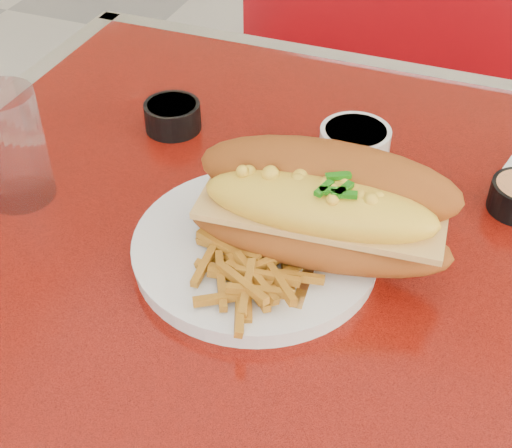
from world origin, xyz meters
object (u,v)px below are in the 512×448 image
(mac_hoagie, at_px, (322,206))
(fork, at_px, (315,251))
(booth_bench_far, at_px, (474,194))
(diner_table, at_px, (427,389))
(dinner_plate, at_px, (256,248))
(water_tumbler, at_px, (11,147))
(sauce_cup_left, at_px, (173,115))
(gravy_ramekin, at_px, (354,145))

(mac_hoagie, distance_m, fork, 0.05)
(booth_bench_far, bearing_deg, diner_table, -90.00)
(mac_hoagie, bearing_deg, fork, -98.78)
(dinner_plate, height_order, mac_hoagie, mac_hoagie)
(diner_table, bearing_deg, water_tumbler, -176.15)
(fork, relative_size, sauce_cup_left, 2.15)
(booth_bench_far, xyz_separation_m, water_tumbler, (-0.46, -0.84, 0.55))
(dinner_plate, xyz_separation_m, fork, (0.06, 0.01, 0.01))
(sauce_cup_left, xyz_separation_m, water_tumbler, (-0.09, -0.18, 0.04))
(diner_table, bearing_deg, sauce_cup_left, 157.93)
(dinner_plate, bearing_deg, fork, 8.65)
(diner_table, xyz_separation_m, dinner_plate, (-0.19, -0.03, 0.17))
(diner_table, xyz_separation_m, sauce_cup_left, (-0.36, 0.15, 0.18))
(fork, bearing_deg, diner_table, -85.78)
(fork, height_order, water_tumbler, water_tumbler)
(booth_bench_far, distance_m, fork, 0.98)
(diner_table, distance_m, dinner_plate, 0.26)
(sauce_cup_left, relative_size, water_tumbler, 0.57)
(dinner_plate, relative_size, water_tumbler, 2.15)
(booth_bench_far, relative_size, sauce_cup_left, 17.00)
(diner_table, relative_size, dinner_plate, 4.61)
(dinner_plate, bearing_deg, mac_hoagie, 18.08)
(sauce_cup_left, distance_m, water_tumbler, 0.21)
(booth_bench_far, bearing_deg, sauce_cup_left, -118.71)
(dinner_plate, distance_m, mac_hoagie, 0.08)
(booth_bench_far, height_order, dinner_plate, booth_bench_far)
(diner_table, bearing_deg, gravy_ramekin, 131.86)
(mac_hoagie, height_order, sauce_cup_left, mac_hoagie)
(booth_bench_far, relative_size, dinner_plate, 4.50)
(booth_bench_far, height_order, fork, booth_bench_far)
(fork, bearing_deg, water_tumbler, 86.64)
(mac_hoagie, height_order, water_tumbler, mac_hoagie)
(fork, distance_m, sauce_cup_left, 0.29)
(mac_hoagie, distance_m, water_tumbler, 0.33)
(gravy_ramekin, relative_size, sauce_cup_left, 1.35)
(dinner_plate, height_order, gravy_ramekin, gravy_ramekin)
(diner_table, distance_m, fork, 0.22)
(diner_table, distance_m, booth_bench_far, 0.87)
(diner_table, height_order, mac_hoagie, mac_hoagie)
(gravy_ramekin, relative_size, water_tumbler, 0.77)
(fork, xyz_separation_m, water_tumbler, (-0.33, -0.01, 0.04))
(booth_bench_far, distance_m, sauce_cup_left, 0.91)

